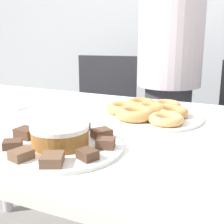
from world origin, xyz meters
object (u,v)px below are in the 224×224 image
(person_standing, at_px, (169,77))
(plate_cake, at_px, (61,147))
(plate_donuts, at_px, (150,116))
(frosted_cake, at_px, (60,135))
(office_chair_left, at_px, (103,129))
(napkin, at_px, (14,106))

(person_standing, bearing_deg, plate_cake, -90.94)
(person_standing, distance_m, plate_donuts, 0.68)
(frosted_cake, bearing_deg, plate_cake, 135.00)
(person_standing, bearing_deg, office_chair_left, 173.51)
(office_chair_left, xyz_separation_m, napkin, (-0.01, -0.81, 0.34))
(person_standing, height_order, plate_donuts, person_standing)
(plate_cake, xyz_separation_m, napkin, (-0.43, 0.30, -0.00))
(person_standing, relative_size, napkin, 12.57)
(person_standing, relative_size, frosted_cake, 10.12)
(person_standing, distance_m, napkin, 0.88)
(plate_cake, bearing_deg, office_chair_left, 110.80)
(plate_cake, height_order, plate_donuts, same)
(plate_cake, height_order, frosted_cake, frosted_cake)
(office_chair_left, height_order, plate_cake, office_chair_left)
(plate_cake, distance_m, napkin, 0.53)
(office_chair_left, bearing_deg, napkin, -102.84)
(napkin, bearing_deg, frosted_cake, -35.41)
(napkin, bearing_deg, person_standing, 59.57)
(person_standing, relative_size, plate_donuts, 4.13)
(plate_cake, relative_size, frosted_cake, 2.19)
(person_standing, distance_m, plate_cake, 1.06)
(plate_cake, bearing_deg, plate_donuts, 72.45)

